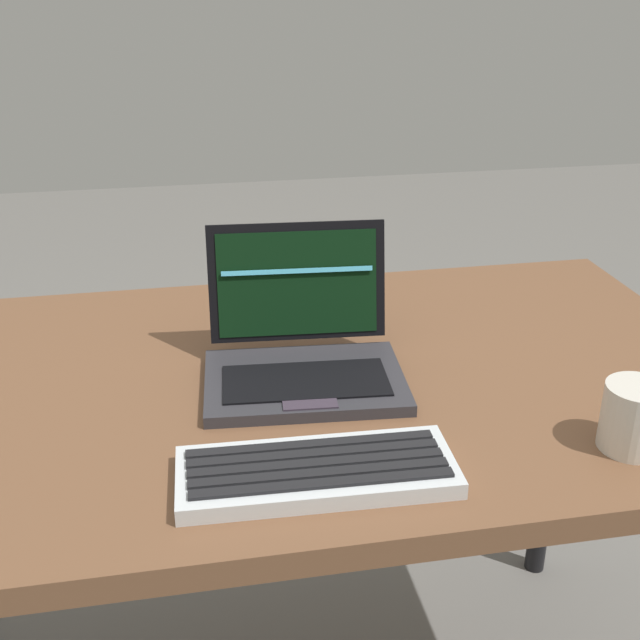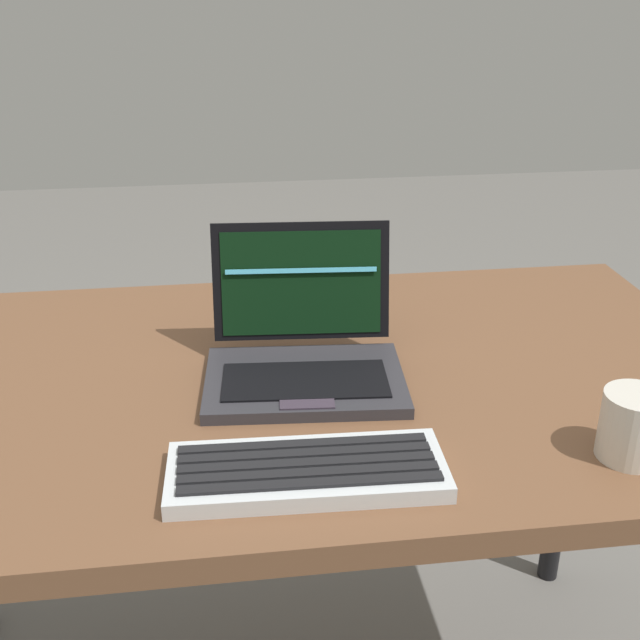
{
  "view_description": "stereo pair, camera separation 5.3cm",
  "coord_description": "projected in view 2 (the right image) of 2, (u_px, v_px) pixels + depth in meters",
  "views": [
    {
      "loc": [
        -0.14,
        -1.05,
        1.33
      ],
      "look_at": [
        0.04,
        -0.04,
        0.86
      ],
      "focal_mm": 45.26,
      "sensor_mm": 36.0,
      "label": 1
    },
    {
      "loc": [
        -0.09,
        -1.06,
        1.33
      ],
      "look_at": [
        0.04,
        -0.04,
        0.86
      ],
      "focal_mm": 45.26,
      "sensor_mm": 36.0,
      "label": 2
    }
  ],
  "objects": [
    {
      "name": "desk",
      "position": [
        287.0,
        415.0,
        1.23
      ],
      "size": [
        1.37,
        0.77,
        0.76
      ],
      "color": "brown",
      "rests_on": "ground"
    },
    {
      "name": "laptop_front",
      "position": [
        304.0,
        352.0,
        1.18
      ],
      "size": [
        0.3,
        0.26,
        0.21
      ],
      "color": "#323036",
      "rests_on": "desk"
    },
    {
      "name": "external_keyboard",
      "position": [
        310.0,
        471.0,
        0.96
      ],
      "size": [
        0.34,
        0.14,
        0.03
      ],
      "color": "silver",
      "rests_on": "desk"
    },
    {
      "name": "coffee_mug",
      "position": [
        636.0,
        426.0,
        0.99
      ],
      "size": [
        0.13,
        0.08,
        0.09
      ],
      "color": "silver",
      "rests_on": "desk"
    }
  ]
}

